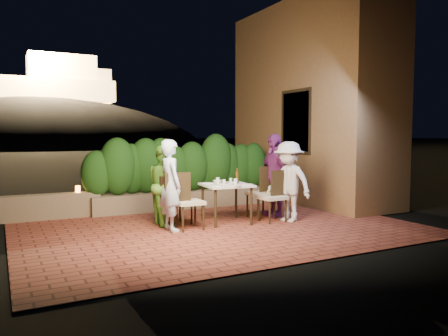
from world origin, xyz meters
TOP-DOWN VIEW (x-y plane):
  - ground at (0.00, 0.00)m, footprint 400.00×400.00m
  - terrace_floor at (0.00, 0.50)m, footprint 7.00×6.00m
  - building_wall at (3.60, 2.00)m, footprint 1.60×5.00m
  - window_pane at (2.82, 1.50)m, footprint 0.08×1.00m
  - window_frame at (2.81, 1.50)m, footprint 0.06×1.15m
  - planter at (0.20, 2.30)m, footprint 4.20×0.55m
  - hedge at (0.20, 2.30)m, footprint 4.00×0.70m
  - parapet at (-2.80, 2.30)m, footprint 2.20×0.30m
  - hill at (2.00, 60.00)m, footprint 52.00×40.00m
  - fortress at (2.00, 60.00)m, footprint 26.00×8.00m
  - dining_table at (0.29, 0.30)m, footprint 0.95×0.95m
  - plate_nw at (0.00, 0.09)m, footprint 0.23×0.23m
  - plate_sw at (0.02, 0.59)m, footprint 0.21×0.21m
  - plate_ne at (0.57, 0.02)m, footprint 0.24×0.24m
  - plate_se at (0.58, 0.46)m, footprint 0.21×0.21m
  - plate_centre at (0.26, 0.32)m, footprint 0.24×0.24m
  - plate_front at (0.31, -0.04)m, footprint 0.23×0.23m
  - glass_nw at (0.17, 0.19)m, footprint 0.06×0.06m
  - glass_sw at (0.18, 0.46)m, footprint 0.07×0.07m
  - glass_ne at (0.40, 0.15)m, footprint 0.07×0.07m
  - glass_se at (0.45, 0.44)m, footprint 0.06×0.06m
  - beer_bottle at (0.52, 0.32)m, footprint 0.06×0.06m
  - bowl at (0.25, 0.60)m, footprint 0.24×0.24m
  - chair_left_front at (-0.57, 0.11)m, footprint 0.49×0.49m
  - chair_left_back at (-0.58, 0.61)m, footprint 0.54×0.54m
  - chair_right_front at (1.13, -0.00)m, footprint 0.48×0.48m
  - chair_right_back at (1.17, 0.47)m, footprint 0.50×0.50m
  - diner_blue at (-0.89, 0.17)m, footprint 0.40×0.60m
  - diner_green at (-0.82, 0.69)m, footprint 0.57×0.73m
  - diner_white at (1.43, -0.12)m, footprint 0.84×1.13m
  - diner_purple at (1.49, 0.47)m, footprint 0.47×1.02m
  - parapet_lamp at (-2.13, 2.30)m, footprint 0.10×0.10m

SIDE VIEW (x-z plane):
  - hill at x=2.00m, z-range -15.00..7.00m
  - terrace_floor at x=0.00m, z-range -0.15..0.00m
  - ground at x=0.00m, z-range -0.02..-0.02m
  - planter at x=0.20m, z-range 0.00..0.40m
  - parapet at x=-2.80m, z-range 0.00..0.50m
  - dining_table at x=0.29m, z-range 0.00..0.75m
  - chair_left_back at x=-0.58m, z-range 0.00..0.94m
  - chair_right_front at x=1.13m, z-range 0.00..1.00m
  - chair_left_front at x=-0.57m, z-range 0.00..1.02m
  - chair_right_back at x=1.17m, z-range 0.00..1.04m
  - parapet_lamp at x=-2.13m, z-range 0.50..0.64m
  - diner_green at x=-0.82m, z-range 0.00..1.50m
  - plate_sw at x=0.02m, z-range 0.75..0.76m
  - plate_se at x=0.58m, z-range 0.75..0.76m
  - plate_nw at x=0.00m, z-range 0.75..0.76m
  - plate_front at x=0.31m, z-range 0.75..0.76m
  - plate_ne at x=0.57m, z-range 0.75..0.76m
  - plate_centre at x=0.26m, z-range 0.75..0.76m
  - bowl at x=0.25m, z-range 0.75..0.80m
  - diner_white at x=1.43m, z-range 0.00..1.56m
  - glass_se at x=0.45m, z-range 0.75..0.85m
  - glass_nw at x=0.17m, z-range 0.75..0.85m
  - diner_blue at x=-0.89m, z-range 0.00..1.61m
  - glass_ne at x=0.40m, z-range 0.75..0.86m
  - glass_sw at x=0.18m, z-range 0.75..0.87m
  - diner_purple at x=1.49m, z-range 0.00..1.71m
  - beer_bottle at x=0.52m, z-range 0.75..1.04m
  - hedge at x=0.20m, z-range 0.40..1.50m
  - window_pane at x=2.82m, z-range 1.30..2.70m
  - window_frame at x=2.81m, z-range 1.23..2.77m
  - building_wall at x=3.60m, z-range 0.00..5.00m
  - fortress at x=2.00m, z-range 6.50..14.50m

